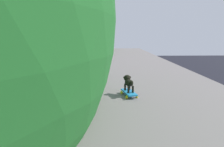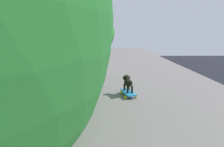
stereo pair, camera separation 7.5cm
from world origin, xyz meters
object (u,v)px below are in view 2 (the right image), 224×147
small_dog (128,82)px  toy_skateboard (128,93)px  car_green_seventh (48,111)px  city_bus (44,70)px

small_dog → toy_skateboard: bearing=-81.3°
car_green_seventh → toy_skateboard: 13.14m
car_green_seventh → small_dog: bearing=-65.2°
car_green_seventh → small_dog: (5.12, -11.06, 4.99)m
city_bus → toy_skateboard: toy_skateboard is taller
city_bus → car_green_seventh: bearing=-71.2°
small_dog → car_green_seventh: bearing=114.8°
car_green_seventh → toy_skateboard: (5.13, -11.10, 4.80)m
car_green_seventh → toy_skateboard: size_ratio=8.82×
car_green_seventh → city_bus: 11.57m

